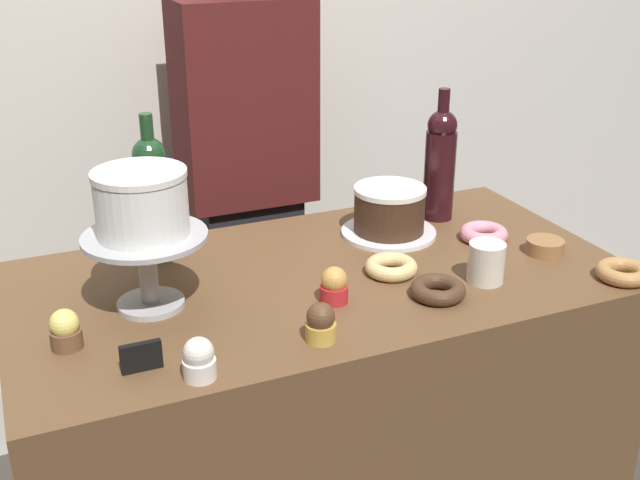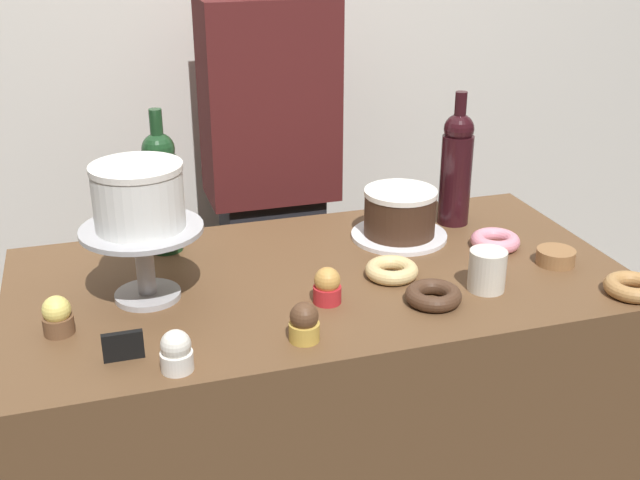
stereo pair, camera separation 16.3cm
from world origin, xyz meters
The scene contains 20 objects.
back_wall centered at (0.00, 0.91, 1.30)m, with size 6.00×0.05×2.60m.
display_counter centered at (0.00, 0.00, 0.45)m, with size 1.29×0.67×0.90m.
cake_stand_pedestal centered at (-0.36, 0.00, 1.00)m, with size 0.24×0.24×0.15m.
white_layer_cake centered at (-0.36, 0.00, 1.11)m, with size 0.18×0.18×0.13m.
silver_serving_platter centered at (0.24, 0.14, 0.90)m, with size 0.23×0.23×0.01m.
chocolate_round_cake centered at (0.24, 0.14, 0.96)m, with size 0.17×0.17×0.11m.
wine_bottle_green centered at (-0.30, 0.23, 1.04)m, with size 0.08×0.08×0.33m.
wine_bottle_dark_red centered at (0.40, 0.19, 1.04)m, with size 0.08×0.08×0.33m.
cupcake_chocolate centered at (-0.11, -0.25, 0.93)m, with size 0.06×0.06×0.07m.
cupcake_vanilla centered at (-0.34, -0.28, 0.93)m, with size 0.06×0.06×0.07m.
cupcake_caramel centered at (-0.02, -0.12, 0.93)m, with size 0.06×0.06×0.07m.
cupcake_lemon centered at (-0.53, -0.10, 0.93)m, with size 0.06×0.06×0.07m.
donut_maple centered at (0.57, -0.27, 0.91)m, with size 0.11×0.11×0.03m.
donut_chocolate centered at (0.18, -0.19, 0.91)m, with size 0.11×0.11×0.03m.
donut_pink centered at (0.43, 0.02, 0.91)m, with size 0.11×0.11×0.03m.
donut_glazed centered at (0.14, -0.06, 0.91)m, with size 0.11×0.11×0.03m.
cookie_stack centered at (0.51, -0.10, 0.91)m, with size 0.08×0.08×0.03m.
price_sign_chalkboard centered at (-0.42, -0.22, 0.92)m, with size 0.07×0.01×0.05m.
coffee_cup_ceramic centered at (0.30, -0.16, 0.94)m, with size 0.08×0.08×0.08m.
barista_figure centered at (0.05, 0.64, 0.84)m, with size 0.36×0.22×1.60m.
Camera 2 is at (-0.44, -1.43, 1.62)m, focal length 43.95 mm.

